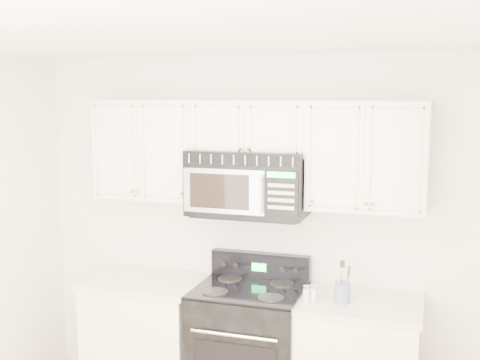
% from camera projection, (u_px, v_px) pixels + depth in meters
% --- Properties ---
extents(room, '(3.51, 3.51, 2.61)m').
position_uv_depth(room, '(158.00, 303.00, 2.93)').
color(room, olive).
rests_on(room, ground).
extents(base_cabinet_left, '(0.86, 0.65, 0.92)m').
position_uv_depth(base_cabinet_left, '(147.00, 340.00, 4.65)').
color(base_cabinet_left, white).
rests_on(base_cabinet_left, ground).
extents(range, '(0.77, 0.70, 1.12)m').
position_uv_depth(range, '(249.00, 348.00, 4.37)').
color(range, black).
rests_on(range, ground).
extents(upper_cabinets, '(2.44, 0.37, 0.75)m').
position_uv_depth(upper_cabinets, '(252.00, 147.00, 4.33)').
color(upper_cabinets, white).
rests_on(upper_cabinets, ground).
extents(microwave, '(0.85, 0.47, 0.47)m').
position_uv_depth(microwave, '(248.00, 182.00, 4.32)').
color(microwave, black).
rests_on(microwave, ground).
extents(utensil_crock, '(0.11, 0.11, 0.29)m').
position_uv_depth(utensil_crock, '(342.00, 292.00, 4.05)').
color(utensil_crock, slate).
rests_on(utensil_crock, base_cabinet_right).
extents(shaker_salt, '(0.05, 0.05, 0.11)m').
position_uv_depth(shaker_salt, '(306.00, 294.00, 4.07)').
color(shaker_salt, silver).
rests_on(shaker_salt, base_cabinet_right).
extents(shaker_pepper, '(0.04, 0.04, 0.11)m').
position_uv_depth(shaker_pepper, '(314.00, 293.00, 4.07)').
color(shaker_pepper, silver).
rests_on(shaker_pepper, base_cabinet_right).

